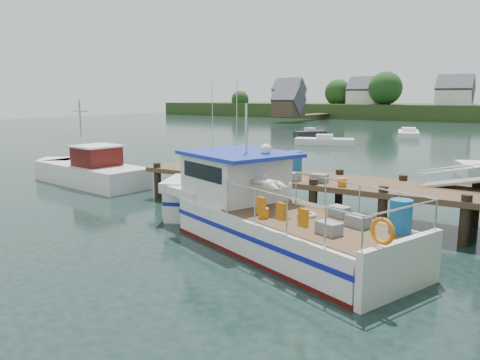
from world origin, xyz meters
The scene contains 8 objects.
ground_plane centered at (0.00, 0.00, 0.00)m, with size 160.00×160.00×0.00m, color black.
dock centered at (6.51, 0.01, 2.24)m, with size 16.60×3.00×4.78m.
lobster_boat centered at (1.52, -4.26, 0.93)m, with size 10.39×6.06×5.12m.
work_boat centered at (-11.04, -0.58, 0.69)m, with size 8.28×3.41×4.33m.
moored_rowboat centered at (-9.06, 9.20, 0.37)m, with size 3.01×3.38×0.99m.
moored_a centered at (-8.20, 24.36, 0.37)m, with size 5.66×3.43×0.99m.
moored_d centered at (-3.64, 37.37, 0.39)m, with size 3.57×6.54×1.06m.
moored_e centered at (-13.05, 31.84, 0.37)m, with size 3.07×3.73×1.01m.
Camera 1 is at (8.66, -16.58, 4.53)m, focal length 35.00 mm.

